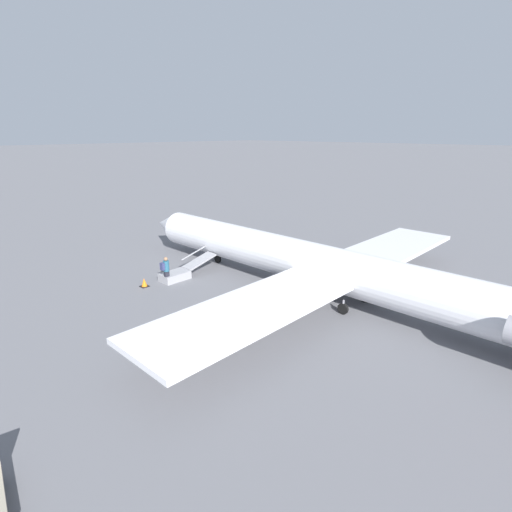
{
  "coord_description": "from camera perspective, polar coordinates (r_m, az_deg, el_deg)",
  "views": [
    {
      "loc": [
        -12.22,
        17.66,
        8.96
      ],
      "look_at": [
        3.88,
        0.75,
        1.66
      ],
      "focal_mm": 28.0,
      "sensor_mm": 36.0,
      "label": 1
    }
  ],
  "objects": [
    {
      "name": "airplane_main",
      "position": [
        22.14,
        10.38,
        -1.64
      ],
      "size": [
        31.56,
        24.11,
        6.23
      ],
      "rotation": [
        0.0,
        0.0,
        -0.0
      ],
      "color": "silver",
      "rests_on": "ground"
    },
    {
      "name": "boarding_stairs",
      "position": [
        25.86,
        -10.82,
        -2.37
      ],
      "size": [
        1.11,
        4.02,
        1.6
      ],
      "rotation": [
        0.0,
        0.0,
        -1.57
      ],
      "color": "#99999E",
      "rests_on": "ground"
    },
    {
      "name": "ground_plane",
      "position": [
        23.27,
        8.26,
        -5.47
      ],
      "size": [
        600.0,
        600.0,
        0.0
      ],
      "primitive_type": "plane",
      "color": "slate"
    },
    {
      "name": "passenger",
      "position": [
        24.79,
        -12.75,
        -1.8
      ],
      "size": [
        0.36,
        0.54,
        1.74
      ],
      "rotation": [
        0.0,
        0.0,
        -1.57
      ],
      "color": "#23232D",
      "rests_on": "ground"
    },
    {
      "name": "traffic_cone_near_stairs",
      "position": [
        25.02,
        -15.68,
        -3.71
      ],
      "size": [
        0.47,
        0.47,
        0.52
      ],
      "color": "black",
      "rests_on": "ground"
    }
  ]
}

